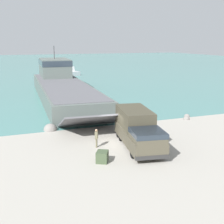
{
  "coord_description": "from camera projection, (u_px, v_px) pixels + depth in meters",
  "views": [
    {
      "loc": [
        -10.31,
        -25.25,
        9.1
      ],
      "look_at": [
        0.58,
        3.13,
        2.09
      ],
      "focal_mm": 50.0,
      "sensor_mm": 36.0,
      "label": 1
    }
  ],
  "objects": [
    {
      "name": "shoreline_rock_b",
      "position": [
        50.0,
        130.0,
        32.31
      ],
      "size": [
        1.4,
        1.4,
        1.4
      ],
      "primitive_type": "sphere",
      "color": "gray",
      "rests_on": "ground_plane"
    },
    {
      "name": "cargo_crate",
      "position": [
        102.0,
        157.0,
        23.8
      ],
      "size": [
        1.24,
        1.3,
        0.85
      ],
      "primitive_type": "cube",
      "rotation": [
        0.0,
        0.0,
        -0.51
      ],
      "color": "#3D4C33",
      "rests_on": "ground_plane"
    },
    {
      "name": "landing_craft",
      "position": [
        61.0,
        84.0,
        51.59
      ],
      "size": [
        9.66,
        38.57,
        8.09
      ],
      "rotation": [
        0.0,
        0.0,
        -0.07
      ],
      "color": "#56605B",
      "rests_on": "ground_plane"
    },
    {
      "name": "ground_plane",
      "position": [
        118.0,
        142.0,
        28.61
      ],
      "size": [
        240.0,
        240.0,
        0.0
      ],
      "primitive_type": "plane",
      "color": "#9E998E"
    },
    {
      "name": "shoreline_rock_a",
      "position": [
        187.0,
        117.0,
        37.92
      ],
      "size": [
        0.73,
        0.73,
        0.73
      ],
      "primitive_type": "sphere",
      "color": "gray",
      "rests_on": "ground_plane"
    },
    {
      "name": "military_truck",
      "position": [
        138.0,
        129.0,
        27.14
      ],
      "size": [
        4.0,
        8.4,
        3.09
      ],
      "rotation": [
        0.0,
        0.0,
        -1.75
      ],
      "color": "#4C4738",
      "rests_on": "ground_plane"
    },
    {
      "name": "water_surface",
      "position": [
        21.0,
        65.0,
        115.59
      ],
      "size": [
        240.0,
        180.0,
        0.01
      ],
      "primitive_type": "cube",
      "color": "#477F7A",
      "rests_on": "ground_plane"
    },
    {
      "name": "shoreline_rock_c",
      "position": [
        186.0,
        119.0,
        36.76
      ],
      "size": [
        0.77,
        0.77,
        0.77
      ],
      "primitive_type": "sphere",
      "color": "gray",
      "rests_on": "ground_plane"
    },
    {
      "name": "moored_boat_a",
      "position": [
        71.0,
        72.0,
        83.91
      ],
      "size": [
        4.01,
        6.01,
        2.18
      ],
      "rotation": [
        0.0,
        0.0,
        3.41
      ],
      "color": "#B7BABF",
      "rests_on": "ground_plane"
    },
    {
      "name": "soldier_on_ramp",
      "position": [
        96.0,
        137.0,
        26.97
      ],
      "size": [
        0.41,
        0.5,
        1.64
      ],
      "rotation": [
        0.0,
        0.0,
        5.84
      ],
      "color": "#6B664C",
      "rests_on": "ground_plane"
    }
  ]
}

